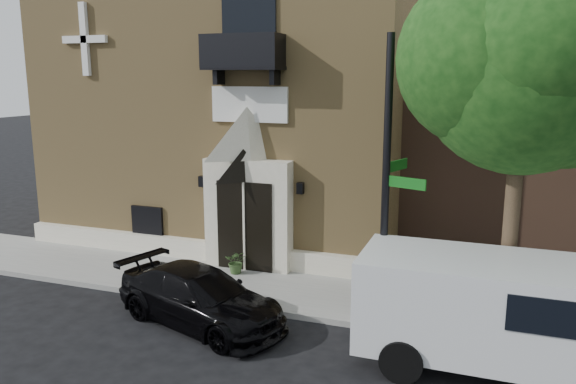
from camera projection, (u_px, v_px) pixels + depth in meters
name	position (u px, v px, depth m)	size (l,w,h in m)	color
ground	(242.00, 312.00, 13.80)	(120.00, 120.00, 0.00)	black
sidewalk	(300.00, 292.00, 14.84)	(42.00, 3.00, 0.15)	gray
church	(255.00, 105.00, 21.19)	(12.20, 11.01, 9.30)	tan
street_tree_left	(526.00, 66.00, 10.95)	(4.97, 4.38, 7.77)	#38281C
black_sedan	(200.00, 297.00, 13.03)	(1.82, 4.48, 1.30)	black
cargo_van	(515.00, 313.00, 10.70)	(5.53, 2.36, 2.24)	white
street_sign	(387.00, 184.00, 12.18)	(0.98, 1.22, 6.42)	black
fire_hydrant	(549.00, 323.00, 11.86)	(0.47, 0.37, 0.82)	#A32611
planter	(237.00, 262.00, 16.00)	(0.62, 0.54, 0.69)	#3B592B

